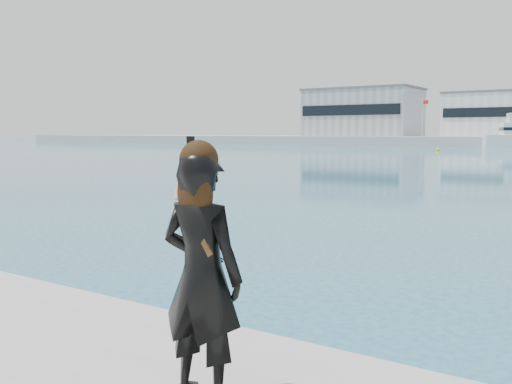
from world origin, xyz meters
TOP-DOWN VIEW (x-y plane):
  - warehouse_grey_left at (-55.00, 127.98)m, footprint 26.52×16.36m
  - warehouse_white at (-22.00, 127.98)m, footprint 24.48×15.35m
  - flagpole_left at (-37.91, 121.00)m, footprint 1.28×0.16m
  - buoy_far at (-24.08, 85.45)m, footprint 0.50×0.50m
  - woman at (-0.75, -0.41)m, footprint 0.69×0.47m

SIDE VIEW (x-z plane):
  - buoy_far at x=-24.08m, z-range -0.25..0.25m
  - woman at x=-0.75m, z-range 0.81..2.72m
  - flagpole_left at x=-37.91m, z-range 2.54..10.54m
  - warehouse_white at x=-22.00m, z-range 2.01..11.51m
  - warehouse_grey_left at x=-55.00m, z-range 2.01..13.51m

